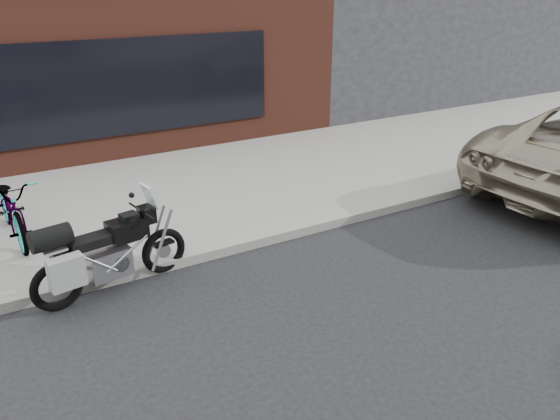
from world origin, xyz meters
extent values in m
cube|color=gray|center=(0.00, 7.00, 0.07)|extent=(44.00, 6.00, 0.15)
cube|color=#5E2A1E|center=(-2.00, 14.00, 2.25)|extent=(14.00, 10.00, 4.50)
cube|color=black|center=(-2.00, 8.97, 1.70)|extent=(10.00, 0.08, 2.00)
cube|color=#242428|center=(10.00, 14.00, 3.00)|extent=(10.00, 10.00, 6.00)
torus|color=black|center=(-2.73, 3.77, 0.33)|extent=(0.67, 0.22, 0.66)
torus|color=black|center=(-1.27, 4.03, 0.33)|extent=(0.67, 0.22, 0.66)
cube|color=#B7B7BC|center=(-2.05, 3.89, 0.42)|extent=(0.59, 0.39, 0.38)
cube|color=black|center=(-1.76, 3.94, 0.81)|extent=(0.54, 0.40, 0.26)
cube|color=black|center=(-2.24, 3.86, 0.79)|extent=(0.58, 0.37, 0.12)
cube|color=black|center=(-2.58, 3.80, 0.71)|extent=(0.33, 0.27, 0.14)
cube|color=black|center=(-1.46, 4.00, 0.94)|extent=(0.22, 0.26, 0.22)
cube|color=silver|center=(-1.40, 4.01, 1.19)|extent=(0.19, 0.32, 0.33)
cylinder|color=black|center=(-1.53, 3.98, 1.01)|extent=(0.15, 0.69, 0.03)
cube|color=#B7B7BC|center=(-2.70, 3.78, 0.85)|extent=(0.32, 0.34, 0.03)
cube|color=gray|center=(-2.62, 3.53, 0.61)|extent=(0.44, 0.25, 0.40)
cylinder|color=black|center=(-2.70, 3.78, 0.99)|extent=(0.52, 0.36, 0.28)
cylinder|color=#B7B7BC|center=(-2.47, 3.98, 0.35)|extent=(0.55, 0.17, 0.19)
imported|color=gray|center=(-2.98, 5.90, 0.66)|extent=(0.81, 1.99, 1.02)
camera|label=1|loc=(-3.24, -2.65, 3.87)|focal=35.00mm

